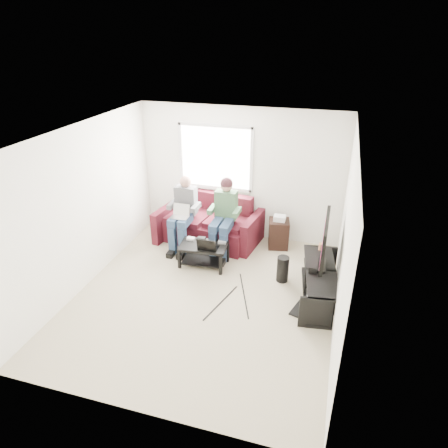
% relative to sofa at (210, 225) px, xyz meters
% --- Properties ---
extents(floor, '(4.50, 4.50, 0.00)m').
position_rel_sofa_xyz_m(floor, '(0.51, -1.82, -0.33)').
color(floor, '#B6A98D').
rests_on(floor, ground).
extents(ceiling, '(4.50, 4.50, 0.00)m').
position_rel_sofa_xyz_m(ceiling, '(0.51, -1.82, 2.27)').
color(ceiling, white).
rests_on(ceiling, wall_back).
extents(wall_back, '(4.50, 0.00, 4.50)m').
position_rel_sofa_xyz_m(wall_back, '(0.51, 0.43, 0.97)').
color(wall_back, white).
rests_on(wall_back, floor).
extents(wall_front, '(4.50, 0.00, 4.50)m').
position_rel_sofa_xyz_m(wall_front, '(0.51, -4.07, 0.97)').
color(wall_front, white).
rests_on(wall_front, floor).
extents(wall_left, '(0.00, 4.50, 4.50)m').
position_rel_sofa_xyz_m(wall_left, '(-1.49, -1.82, 0.97)').
color(wall_left, white).
rests_on(wall_left, floor).
extents(wall_right, '(0.00, 4.50, 4.50)m').
position_rel_sofa_xyz_m(wall_right, '(2.51, -1.82, 0.97)').
color(wall_right, white).
rests_on(wall_right, floor).
extents(window, '(1.48, 0.04, 1.28)m').
position_rel_sofa_xyz_m(window, '(0.01, 0.41, 1.27)').
color(window, white).
rests_on(window, wall_back).
extents(sofa, '(2.08, 1.16, 0.91)m').
position_rel_sofa_xyz_m(sofa, '(0.00, 0.00, 0.00)').
color(sofa, '#47111F').
rests_on(sofa, floor).
extents(person_left, '(0.40, 0.70, 1.38)m').
position_rel_sofa_xyz_m(person_left, '(-0.40, -0.36, 0.43)').
color(person_left, navy).
rests_on(person_left, sofa).
extents(person_right, '(0.40, 0.71, 1.43)m').
position_rel_sofa_xyz_m(person_right, '(0.40, -0.34, 0.49)').
color(person_right, navy).
rests_on(person_right, sofa).
extents(laptop_silver, '(0.35, 0.26, 0.24)m').
position_rel_sofa_xyz_m(laptop_silver, '(-0.40, -0.53, 0.42)').
color(laptop_silver, silver).
rests_on(laptop_silver, person_left).
extents(coffee_table, '(0.87, 0.57, 0.41)m').
position_rel_sofa_xyz_m(coffee_table, '(0.19, -0.93, -0.03)').
color(coffee_table, black).
rests_on(coffee_table, floor).
extents(laptop_black, '(0.36, 0.28, 0.24)m').
position_rel_sofa_xyz_m(laptop_black, '(0.31, -1.01, 0.20)').
color(laptop_black, black).
rests_on(laptop_black, coffee_table).
extents(controller_a, '(0.14, 0.09, 0.04)m').
position_rel_sofa_xyz_m(controller_a, '(-0.09, -0.81, 0.10)').
color(controller_a, silver).
rests_on(controller_a, coffee_table).
extents(controller_b, '(0.15, 0.10, 0.04)m').
position_rel_sofa_xyz_m(controller_b, '(0.09, -0.75, 0.10)').
color(controller_b, black).
rests_on(controller_b, coffee_table).
extents(controller_c, '(0.15, 0.11, 0.04)m').
position_rel_sofa_xyz_m(controller_c, '(0.49, -0.78, 0.10)').
color(controller_c, gray).
rests_on(controller_c, coffee_table).
extents(tv_stand, '(0.67, 1.61, 0.51)m').
position_rel_sofa_xyz_m(tv_stand, '(2.25, -1.34, -0.10)').
color(tv_stand, black).
rests_on(tv_stand, floor).
extents(tv, '(0.12, 1.10, 0.81)m').
position_rel_sofa_xyz_m(tv, '(2.25, -1.24, 0.64)').
color(tv, black).
rests_on(tv, tv_stand).
extents(soundbar, '(0.12, 0.50, 0.10)m').
position_rel_sofa_xyz_m(soundbar, '(2.13, -1.24, 0.23)').
color(soundbar, black).
rests_on(soundbar, tv_stand).
extents(drink_cup, '(0.08, 0.08, 0.12)m').
position_rel_sofa_xyz_m(drink_cup, '(2.20, -0.71, 0.24)').
color(drink_cup, '#B3734D').
rests_on(drink_cup, tv_stand).
extents(console_white, '(0.30, 0.22, 0.06)m').
position_rel_sofa_xyz_m(console_white, '(2.25, -1.74, -0.03)').
color(console_white, silver).
rests_on(console_white, tv_stand).
extents(console_grey, '(0.34, 0.26, 0.08)m').
position_rel_sofa_xyz_m(console_grey, '(2.25, -1.04, -0.02)').
color(console_grey, gray).
rests_on(console_grey, tv_stand).
extents(console_black, '(0.38, 0.30, 0.07)m').
position_rel_sofa_xyz_m(console_black, '(2.25, -1.39, -0.03)').
color(console_black, black).
rests_on(console_black, tv_stand).
extents(subwoofer, '(0.20, 0.20, 0.45)m').
position_rel_sofa_xyz_m(subwoofer, '(1.63, -1.04, -0.11)').
color(subwoofer, black).
rests_on(subwoofer, floor).
extents(keyboard_floor, '(0.28, 0.48, 0.03)m').
position_rel_sofa_xyz_m(keyboard_floor, '(2.00, -1.72, -0.32)').
color(keyboard_floor, black).
rests_on(keyboard_floor, floor).
extents(end_table, '(0.38, 0.38, 0.66)m').
position_rel_sofa_xyz_m(end_table, '(1.37, 0.11, -0.04)').
color(end_table, black).
rests_on(end_table, floor).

